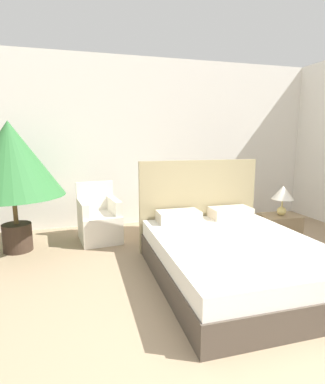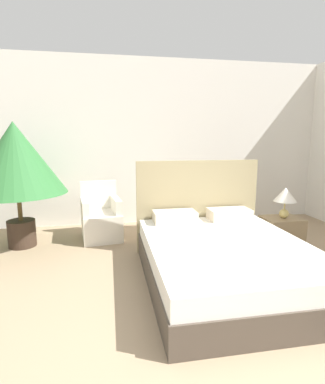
{
  "view_description": "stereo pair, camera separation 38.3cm",
  "coord_description": "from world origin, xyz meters",
  "px_view_note": "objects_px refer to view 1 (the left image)",
  "views": [
    {
      "loc": [
        -1.32,
        -1.48,
        1.52
      ],
      "look_at": [
        -0.19,
        2.65,
        0.76
      ],
      "focal_mm": 28.0,
      "sensor_mm": 36.0,
      "label": 1
    },
    {
      "loc": [
        -0.95,
        -1.56,
        1.52
      ],
      "look_at": [
        -0.19,
        2.65,
        0.76
      ],
      "focal_mm": 28.0,
      "sensor_mm": 36.0,
      "label": 2
    }
  ],
  "objects_px": {
    "bed": "(231,254)",
    "potted_palm": "(11,161)",
    "nightstand": "(279,231)",
    "armchair_near_window_left": "(99,222)",
    "armchair_near_window_right": "(160,218)",
    "table_lamp": "(283,194)"
  },
  "relations": [
    {
      "from": "armchair_near_window_right",
      "to": "potted_palm",
      "type": "bearing_deg",
      "value": -167.94
    },
    {
      "from": "nightstand",
      "to": "armchair_near_window_left",
      "type": "bearing_deg",
      "value": 158.36
    },
    {
      "from": "bed",
      "to": "armchair_near_window_left",
      "type": "bearing_deg",
      "value": 128.67
    },
    {
      "from": "nightstand",
      "to": "potted_palm",
      "type": "bearing_deg",
      "value": 167.14
    },
    {
      "from": "bed",
      "to": "potted_palm",
      "type": "xyz_separation_m",
      "value": [
        -2.44,
        1.5,
        0.96
      ]
    },
    {
      "from": "bed",
      "to": "nightstand",
      "type": "height_order",
      "value": "bed"
    },
    {
      "from": "nightstand",
      "to": "table_lamp",
      "type": "bearing_deg",
      "value": -71.67
    },
    {
      "from": "armchair_near_window_right",
      "to": "table_lamp",
      "type": "distance_m",
      "value": 1.86
    },
    {
      "from": "bed",
      "to": "armchair_near_window_left",
      "type": "relative_size",
      "value": 2.45
    },
    {
      "from": "armchair_near_window_left",
      "to": "potted_palm",
      "type": "height_order",
      "value": "potted_palm"
    },
    {
      "from": "nightstand",
      "to": "table_lamp",
      "type": "distance_m",
      "value": 0.53
    },
    {
      "from": "armchair_near_window_left",
      "to": "armchair_near_window_right",
      "type": "xyz_separation_m",
      "value": [
        0.94,
        -0.0,
        0.0
      ]
    },
    {
      "from": "armchair_near_window_right",
      "to": "nightstand",
      "type": "bearing_deg",
      "value": -25.23
    },
    {
      "from": "armchair_near_window_left",
      "to": "nightstand",
      "type": "xyz_separation_m",
      "value": [
        2.44,
        -0.97,
        -0.05
      ]
    },
    {
      "from": "armchair_near_window_right",
      "to": "table_lamp",
      "type": "height_order",
      "value": "table_lamp"
    },
    {
      "from": "armchair_near_window_right",
      "to": "nightstand",
      "type": "xyz_separation_m",
      "value": [
        1.5,
        -0.97,
        -0.05
      ]
    },
    {
      "from": "bed",
      "to": "potted_palm",
      "type": "height_order",
      "value": "potted_palm"
    },
    {
      "from": "potted_palm",
      "to": "table_lamp",
      "type": "bearing_deg",
      "value": -13.16
    },
    {
      "from": "armchair_near_window_right",
      "to": "potted_palm",
      "type": "distance_m",
      "value": 2.27
    },
    {
      "from": "bed",
      "to": "potted_palm",
      "type": "relative_size",
      "value": 1.2
    },
    {
      "from": "potted_palm",
      "to": "table_lamp",
      "type": "distance_m",
      "value": 3.68
    },
    {
      "from": "armchair_near_window_left",
      "to": "armchair_near_window_right",
      "type": "distance_m",
      "value": 0.94
    }
  ]
}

